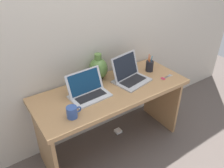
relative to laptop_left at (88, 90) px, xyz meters
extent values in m
plane|color=#564C47|center=(0.23, -0.03, -0.76)|extent=(6.00, 6.00, 0.00)
cube|color=beige|center=(0.23, 0.30, 0.44)|extent=(4.40, 0.04, 2.40)
cube|color=#AD7F51|center=(0.23, -0.03, -0.08)|extent=(1.43, 0.59, 0.04)
cube|color=#AD7F51|center=(-0.45, -0.03, -0.43)|extent=(0.03, 0.50, 0.66)
cube|color=#AD7F51|center=(0.91, -0.03, -0.43)|extent=(0.03, 0.50, 0.66)
cube|color=silver|center=(0.00, -0.03, -0.05)|extent=(0.34, 0.24, 0.01)
cube|color=black|center=(0.00, -0.03, -0.04)|extent=(0.27, 0.15, 0.00)
cube|color=silver|center=(0.00, 0.04, 0.06)|extent=(0.33, 0.10, 0.20)
cube|color=navy|center=(0.00, 0.04, 0.06)|extent=(0.29, 0.09, 0.17)
cube|color=#B2B2B7|center=(0.46, -0.03, -0.05)|extent=(0.36, 0.31, 0.01)
cube|color=black|center=(0.46, -0.03, -0.04)|extent=(0.28, 0.20, 0.00)
cube|color=#B2B2B7|center=(0.44, 0.06, 0.07)|extent=(0.33, 0.14, 0.23)
cube|color=black|center=(0.44, 0.06, 0.07)|extent=(0.29, 0.12, 0.20)
ellipsoid|color=#5B843D|center=(0.23, 0.20, 0.05)|extent=(0.18, 0.18, 0.21)
cylinder|color=#5B843D|center=(0.23, 0.20, 0.17)|extent=(0.07, 0.07, 0.06)
cylinder|color=#335199|center=(-0.24, -0.19, -0.01)|extent=(0.08, 0.08, 0.09)
torus|color=#335199|center=(-0.19, -0.19, -0.01)|extent=(0.05, 0.01, 0.05)
cylinder|color=black|center=(0.74, 0.04, 0.00)|extent=(0.08, 0.08, 0.11)
cylinder|color=orange|center=(0.73, 0.03, 0.04)|extent=(0.01, 0.01, 0.13)
cylinder|color=orange|center=(0.75, 0.05, 0.04)|extent=(0.02, 0.01, 0.13)
cylinder|color=#338CBF|center=(0.76, 0.04, 0.04)|extent=(0.01, 0.03, 0.13)
cylinder|color=orange|center=(0.73, 0.05, 0.05)|extent=(0.02, 0.02, 0.15)
cube|color=#B7B7BC|center=(0.82, -0.15, -0.05)|extent=(0.10, 0.04, 0.00)
cube|color=#B7B7BC|center=(0.82, -0.16, -0.05)|extent=(0.10, 0.02, 0.00)
torus|color=#D83359|center=(0.74, -0.17, -0.05)|extent=(0.03, 0.03, 0.01)
torus|color=#D83359|center=(0.74, -0.16, -0.05)|extent=(0.03, 0.04, 0.01)
cube|color=white|center=(0.39, 0.08, -0.74)|extent=(0.07, 0.07, 0.03)
camera|label=1|loc=(-0.72, -1.44, 1.04)|focal=35.73mm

